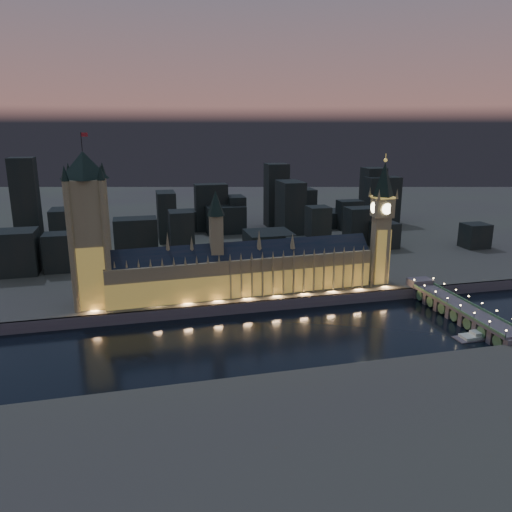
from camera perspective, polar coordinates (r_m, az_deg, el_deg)
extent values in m
plane|color=black|center=(325.67, 1.48, -8.98)|extent=(2000.00, 2000.00, 0.00)
cube|color=#41373F|center=(820.85, -8.18, 5.83)|extent=(2000.00, 960.00, 8.00)
cube|color=#504854|center=(360.87, -0.24, -5.83)|extent=(2000.00, 2.50, 8.00)
cube|color=#8A7954|center=(373.76, -1.43, -2.18)|extent=(200.72, 29.43, 28.00)
cube|color=#B9953D|center=(365.76, -1.08, -3.38)|extent=(200.00, 0.50, 18.00)
cube|color=black|center=(369.11, -1.45, 0.35)|extent=(200.55, 25.70, 16.26)
cube|color=#8A7954|center=(362.40, -4.56, 2.14)|extent=(9.00, 9.00, 32.00)
cone|color=black|center=(357.71, -4.64, 6.05)|extent=(13.00, 13.00, 18.00)
cube|color=#8A7954|center=(356.55, -16.98, -3.70)|extent=(1.20, 1.20, 28.00)
cone|color=#8A7954|center=(352.25, -17.18, -1.05)|extent=(2.00, 2.00, 6.00)
cube|color=#8A7954|center=(356.11, -15.69, -3.63)|extent=(1.20, 1.20, 28.00)
cone|color=#8A7954|center=(351.81, -15.88, -0.97)|extent=(2.00, 2.00, 6.00)
cube|color=#8A7954|center=(355.85, -14.41, -3.55)|extent=(1.20, 1.20, 28.00)
cone|color=#8A7954|center=(351.54, -14.58, -0.89)|extent=(2.00, 2.00, 6.00)
cube|color=#8A7954|center=(355.77, -13.12, -3.47)|extent=(1.20, 1.20, 28.00)
cone|color=#8A7954|center=(351.46, -13.28, -0.81)|extent=(2.00, 2.00, 6.00)
cube|color=#8A7954|center=(355.87, -11.83, -3.39)|extent=(1.20, 1.20, 28.00)
cone|color=#8A7954|center=(351.56, -11.98, -0.73)|extent=(2.00, 2.00, 6.00)
cube|color=#8A7954|center=(356.15, -10.54, -3.31)|extent=(1.20, 1.20, 28.00)
cone|color=#8A7954|center=(351.85, -10.68, -0.65)|extent=(2.00, 2.00, 6.00)
cube|color=#8A7954|center=(356.61, -9.26, -3.23)|extent=(1.20, 1.20, 28.00)
cone|color=#8A7954|center=(352.31, -9.38, -0.57)|extent=(2.00, 2.00, 6.00)
cube|color=#8A7954|center=(357.25, -7.98, -3.14)|extent=(1.20, 1.20, 28.00)
cone|color=#8A7954|center=(352.95, -8.09, -0.49)|extent=(2.00, 2.00, 6.00)
cube|color=#8A7954|center=(358.06, -6.71, -3.05)|extent=(1.20, 1.20, 28.00)
cone|color=#8A7954|center=(353.78, -6.80, -0.40)|extent=(2.00, 2.00, 6.00)
cube|color=#8A7954|center=(359.05, -5.44, -2.97)|extent=(1.20, 1.20, 28.00)
cone|color=#8A7954|center=(354.78, -5.52, -0.32)|extent=(2.00, 2.00, 6.00)
cube|color=#8A7954|center=(360.22, -4.18, -2.88)|extent=(1.20, 1.20, 28.00)
cone|color=#8A7954|center=(355.96, -4.25, -0.24)|extent=(2.00, 2.00, 6.00)
cube|color=#8A7954|center=(361.56, -2.93, -2.79)|extent=(1.20, 1.20, 28.00)
cone|color=#8A7954|center=(357.32, -2.98, -0.16)|extent=(2.00, 2.00, 6.00)
cube|color=#8A7954|center=(363.07, -1.69, -2.70)|extent=(1.20, 1.20, 28.00)
cone|color=#8A7954|center=(358.85, -1.73, -0.08)|extent=(2.00, 2.00, 6.00)
cube|color=#8A7954|center=(364.75, -0.46, -2.61)|extent=(1.20, 1.20, 28.00)
cone|color=#8A7954|center=(360.55, -0.49, 0.00)|extent=(2.00, 2.00, 6.00)
cube|color=#8A7954|center=(366.60, 0.76, -2.52)|extent=(1.20, 1.20, 28.00)
cone|color=#8A7954|center=(362.42, 0.74, 0.07)|extent=(2.00, 2.00, 6.00)
cube|color=#8A7954|center=(368.61, 1.96, -2.43)|extent=(1.20, 1.20, 28.00)
cone|color=#8A7954|center=(364.45, 1.96, 0.15)|extent=(2.00, 2.00, 6.00)
cube|color=#8A7954|center=(370.78, 3.15, -2.34)|extent=(1.20, 1.20, 28.00)
cone|color=#8A7954|center=(366.65, 3.16, 0.23)|extent=(2.00, 2.00, 6.00)
cube|color=#8A7954|center=(373.11, 4.33, -2.25)|extent=(1.20, 1.20, 28.00)
cone|color=#8A7954|center=(369.01, 4.35, 0.30)|extent=(2.00, 2.00, 6.00)
cube|color=#8A7954|center=(375.60, 5.49, -2.16)|extent=(1.20, 1.20, 28.00)
cone|color=#8A7954|center=(371.52, 5.52, 0.38)|extent=(2.00, 2.00, 6.00)
cube|color=#8A7954|center=(378.24, 6.64, -2.07)|extent=(1.20, 1.20, 28.00)
cone|color=#8A7954|center=(374.19, 6.68, 0.45)|extent=(2.00, 2.00, 6.00)
cube|color=#8A7954|center=(381.03, 7.76, -1.98)|extent=(1.20, 1.20, 28.00)
cone|color=#8A7954|center=(377.01, 7.82, 0.52)|extent=(2.00, 2.00, 6.00)
cube|color=#8A7954|center=(383.97, 8.88, -1.89)|extent=(1.20, 1.20, 28.00)
cone|color=#8A7954|center=(379.98, 8.94, 0.59)|extent=(2.00, 2.00, 6.00)
cube|color=#8A7954|center=(387.05, 9.97, -1.80)|extent=(1.20, 1.20, 28.00)
cone|color=#8A7954|center=(383.10, 10.05, 0.66)|extent=(2.00, 2.00, 6.00)
cube|color=#8A7954|center=(390.27, 11.05, -1.71)|extent=(1.20, 1.20, 28.00)
cone|color=#8A7954|center=(386.35, 11.13, 0.73)|extent=(2.00, 2.00, 6.00)
cube|color=#8A7954|center=(393.63, 12.11, -1.62)|extent=(1.20, 1.20, 28.00)
cone|color=#8A7954|center=(389.74, 12.20, 0.80)|extent=(2.00, 2.00, 6.00)
cube|color=#8A7954|center=(397.12, 13.15, -1.54)|extent=(1.20, 1.20, 28.00)
cone|color=#8A7954|center=(393.26, 13.25, 0.86)|extent=(2.00, 2.00, 6.00)
cone|color=#8A7954|center=(359.31, -10.06, 1.35)|extent=(4.40, 4.40, 18.00)
cone|color=#8A7954|center=(361.19, -7.36, 1.21)|extent=(4.40, 4.40, 14.00)
cone|color=#8A7954|center=(369.63, 0.36, 1.81)|extent=(4.40, 4.40, 16.00)
cone|color=#8A7954|center=(377.15, 4.19, 1.72)|extent=(4.40, 4.40, 12.00)
cube|color=#8A7954|center=(359.25, -18.39, 1.33)|extent=(22.46, 22.46, 88.36)
cube|color=#B9953D|center=(354.13, -18.23, -2.57)|extent=(22.00, 0.50, 44.00)
cone|color=black|center=(351.27, -19.11, 9.79)|extent=(31.68, 31.68, 18.00)
cylinder|color=black|center=(350.45, -19.32, 12.23)|extent=(0.50, 0.50, 12.00)
cube|color=#A92128|center=(350.14, -19.02, 12.99)|extent=(4.00, 0.15, 2.50)
cylinder|color=#8A7954|center=(349.72, -20.31, 0.80)|extent=(4.40, 4.40, 88.36)
cone|color=black|center=(341.85, -21.06, 8.82)|extent=(5.20, 5.20, 10.00)
cylinder|color=#8A7954|center=(371.02, -19.97, 1.61)|extent=(4.40, 4.40, 88.36)
cone|color=black|center=(363.61, -20.66, 9.17)|extent=(5.20, 5.20, 10.00)
cylinder|color=#8A7954|center=(347.78, -16.72, 1.03)|extent=(4.40, 4.40, 88.36)
cone|color=black|center=(339.87, -17.34, 9.11)|extent=(5.20, 5.20, 10.00)
cylinder|color=#8A7954|center=(369.20, -16.58, 1.83)|extent=(4.40, 4.40, 88.36)
cone|color=black|center=(361.75, -17.16, 9.43)|extent=(5.20, 5.20, 10.00)
cube|color=#8A7954|center=(407.82, 13.95, 0.69)|extent=(13.79, 13.79, 53.42)
cube|color=#B9953D|center=(403.69, 14.31, -0.16)|extent=(12.00, 0.50, 44.00)
cube|color=#8A7954|center=(401.05, 14.26, 5.42)|extent=(15.00, 15.00, 14.69)
cube|color=#F2C64C|center=(399.87, 14.33, 6.54)|extent=(15.75, 15.75, 1.20)
cone|color=black|center=(398.22, 14.46, 8.47)|extent=(18.00, 18.00, 26.00)
sphere|color=#F2C64C|center=(396.96, 14.59, 10.55)|extent=(2.80, 2.80, 2.80)
cylinder|color=#F2C64C|center=(396.79, 14.62, 10.91)|extent=(0.40, 0.40, 5.00)
cylinder|color=#FFF2BF|center=(394.33, 14.78, 5.22)|extent=(8.40, 0.50, 8.40)
cylinder|color=#FFF2BF|center=(407.81, 13.75, 5.60)|extent=(8.40, 0.50, 8.40)
cylinder|color=#FFF2BF|center=(397.49, 13.26, 5.39)|extent=(0.50, 8.40, 8.40)
cylinder|color=#FFF2BF|center=(404.73, 15.23, 5.43)|extent=(0.50, 8.40, 8.40)
cone|color=#8A7954|center=(389.36, 13.90, 6.85)|extent=(2.60, 2.60, 8.00)
cone|color=#8A7954|center=(402.58, 12.91, 7.17)|extent=(2.60, 2.60, 8.00)
cone|color=#8A7954|center=(396.51, 15.83, 6.86)|extent=(2.60, 2.60, 8.00)
cone|color=#8A7954|center=(409.50, 14.80, 7.18)|extent=(2.60, 2.60, 8.00)
cube|color=#504854|center=(371.37, 22.66, -5.52)|extent=(17.45, 100.00, 1.60)
cube|color=#376B44|center=(366.15, 21.62, -5.47)|extent=(0.80, 100.00, 1.60)
cube|color=#376B44|center=(375.80, 23.71, -5.17)|extent=(0.80, 100.00, 1.60)
cube|color=#504854|center=(414.23, 18.21, -3.14)|extent=(17.45, 12.00, 9.50)
cylinder|color=black|center=(329.31, 26.65, -7.98)|extent=(0.30, 0.30, 4.40)
sphere|color=#FFD88C|center=(328.48, 26.70, -7.61)|extent=(1.00, 1.00, 1.00)
cube|color=#504854|center=(347.43, 26.04, -8.22)|extent=(15.70, 4.00, 9.50)
cylinder|color=black|center=(339.31, 25.11, -7.13)|extent=(0.30, 0.30, 4.40)
sphere|color=#FFD88C|center=(338.51, 25.15, -6.77)|extent=(1.00, 1.00, 1.00)
cylinder|color=black|center=(349.70, 27.25, -6.75)|extent=(0.30, 0.30, 4.40)
cube|color=#504854|center=(357.49, 24.59, -7.41)|extent=(15.70, 4.00, 9.50)
cylinder|color=black|center=(349.61, 23.66, -6.33)|extent=(0.30, 0.30, 4.40)
sphere|color=#FFD88C|center=(348.83, 23.70, -5.98)|extent=(1.00, 1.00, 1.00)
cylinder|color=black|center=(359.70, 25.78, -5.99)|extent=(0.30, 0.30, 4.40)
sphere|color=#FFD88C|center=(358.94, 25.83, -5.64)|extent=(1.00, 1.00, 1.00)
cube|color=#504854|center=(367.84, 23.23, -6.64)|extent=(15.70, 4.00, 9.50)
cylinder|color=black|center=(360.18, 22.30, -5.57)|extent=(0.30, 0.30, 4.40)
sphere|color=#FFD88C|center=(359.43, 22.34, -5.23)|extent=(1.00, 1.00, 1.00)
cylinder|color=black|center=(369.98, 24.40, -5.26)|extent=(0.30, 0.30, 4.40)
sphere|color=#FFD88C|center=(369.25, 24.44, -4.93)|extent=(1.00, 1.00, 1.00)
cube|color=#504854|center=(378.44, 21.95, -5.91)|extent=(15.70, 4.00, 9.50)
cylinder|color=black|center=(371.00, 21.02, -4.85)|extent=(0.30, 0.30, 4.40)
sphere|color=#FFD88C|center=(370.27, 21.05, -4.52)|extent=(1.00, 1.00, 1.00)
cylinder|color=black|center=(380.52, 23.09, -4.58)|extent=(0.30, 0.30, 4.40)
sphere|color=#FFD88C|center=(379.81, 23.13, -4.25)|extent=(1.00, 1.00, 1.00)
cube|color=#504854|center=(389.27, 20.74, -5.21)|extent=(15.70, 4.00, 9.50)
cylinder|color=black|center=(382.05, 19.82, -4.17)|extent=(0.30, 0.30, 4.40)
sphere|color=#FFD88C|center=(381.34, 19.85, -3.85)|extent=(1.00, 1.00, 1.00)
cylinder|color=black|center=(391.30, 21.86, -3.92)|extent=(0.30, 0.30, 4.40)
sphere|color=#FFD88C|center=(390.61, 21.89, -3.60)|extent=(1.00, 1.00, 1.00)
cube|color=#504854|center=(400.33, 19.60, -4.55)|extent=(15.70, 4.00, 9.50)
cylinder|color=black|center=(393.31, 18.69, -3.53)|extent=(0.30, 0.30, 4.40)
sphere|color=#FFD88C|center=(392.61, 18.71, -3.21)|extent=(1.00, 1.00, 1.00)
cylinder|color=black|center=(402.30, 20.69, -3.30)|extent=(0.30, 0.30, 4.40)
sphere|color=#FFD88C|center=(401.63, 20.72, -2.99)|extent=(1.00, 1.00, 1.00)
cube|color=#504854|center=(411.58, 18.52, -3.93)|extent=(15.70, 4.00, 9.50)
cylinder|color=black|center=(404.75, 17.62, -2.92)|extent=(0.30, 0.30, 4.40)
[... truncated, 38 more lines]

